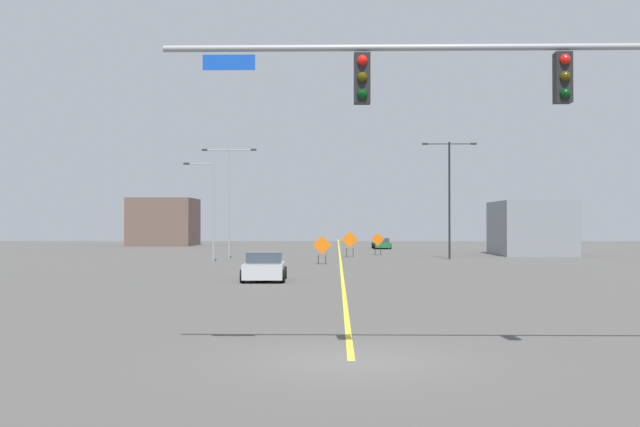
# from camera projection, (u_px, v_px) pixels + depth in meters

# --- Properties ---
(ground) EXTENTS (213.43, 213.43, 0.00)m
(ground) POSITION_uv_depth(u_px,v_px,m) (351.00, 361.00, 15.93)
(ground) COLOR #4C4947
(road_centre_stripe) EXTENTS (0.16, 118.57, 0.01)m
(road_centre_stripe) POSITION_uv_depth(u_px,v_px,m) (340.00, 252.00, 75.19)
(road_centre_stripe) COLOR yellow
(road_centre_stripe) RESTS_ON ground
(traffic_signal_assembly) EXTENTS (12.58, 0.44, 7.14)m
(traffic_signal_assembly) POSITION_uv_depth(u_px,v_px,m) (563.00, 106.00, 15.89)
(traffic_signal_assembly) COLOR gray
(traffic_signal_assembly) RESTS_ON ground
(street_lamp_mid_left) EXTENTS (4.40, 0.24, 8.93)m
(street_lamp_mid_left) POSITION_uv_depth(u_px,v_px,m) (229.00, 193.00, 61.77)
(street_lamp_mid_left) COLOR gray
(street_lamp_mid_left) RESTS_ON ground
(street_lamp_near_left) EXTENTS (2.32, 0.24, 7.46)m
(street_lamp_near_left) POSITION_uv_depth(u_px,v_px,m) (211.00, 205.00, 57.27)
(street_lamp_near_left) COLOR gray
(street_lamp_near_left) RESTS_ON ground
(street_lamp_mid_right) EXTENTS (4.33, 0.24, 9.36)m
(street_lamp_mid_right) POSITION_uv_depth(u_px,v_px,m) (449.00, 190.00, 61.30)
(street_lamp_mid_right) COLOR black
(street_lamp_mid_right) RESTS_ON ground
(construction_sign_left_shoulder) EXTENTS (1.31, 0.07, 2.00)m
(construction_sign_left_shoulder) POSITION_uv_depth(u_px,v_px,m) (322.00, 246.00, 53.33)
(construction_sign_left_shoulder) COLOR orange
(construction_sign_left_shoulder) RESTS_ON ground
(construction_sign_median_near) EXTENTS (1.40, 0.14, 2.19)m
(construction_sign_median_near) POSITION_uv_depth(u_px,v_px,m) (350.00, 241.00, 64.41)
(construction_sign_median_near) COLOR orange
(construction_sign_median_near) RESTS_ON ground
(construction_sign_left_lane) EXTENTS (1.21, 0.30, 2.03)m
(construction_sign_left_lane) POSITION_uv_depth(u_px,v_px,m) (378.00, 241.00, 69.04)
(construction_sign_left_lane) COLOR orange
(construction_sign_left_lane) RESTS_ON ground
(car_green_far) EXTENTS (2.02, 4.61, 1.21)m
(car_green_far) POSITION_uv_depth(u_px,v_px,m) (381.00, 243.00, 86.10)
(car_green_far) COLOR #196B38
(car_green_far) RESTS_ON ground
(car_silver_passing) EXTENTS (2.27, 4.09, 1.43)m
(car_silver_passing) POSITION_uv_depth(u_px,v_px,m) (264.00, 268.00, 38.13)
(car_silver_passing) COLOR #B7BABF
(car_silver_passing) RESTS_ON ground
(roadside_building_east) EXTENTS (6.22, 8.84, 4.82)m
(roadside_building_east) POSITION_uv_depth(u_px,v_px,m) (531.00, 228.00, 69.01)
(roadside_building_east) COLOR gray
(roadside_building_east) RESTS_ON ground
(roadside_building_west) EXTENTS (7.93, 8.47, 6.04)m
(roadside_building_west) POSITION_uv_depth(u_px,v_px,m) (164.00, 222.00, 98.32)
(roadside_building_west) COLOR brown
(roadside_building_west) RESTS_ON ground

